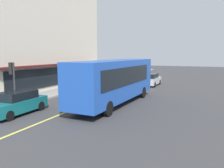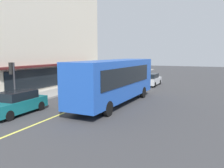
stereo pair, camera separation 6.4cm
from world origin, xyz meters
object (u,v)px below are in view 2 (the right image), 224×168
Objects in this scene: bus at (116,79)px; car_teal at (17,103)px; car_silver at (151,80)px; traffic_light at (12,73)px.

bus is 7.45m from car_teal.
bus is 2.60× the size of car_silver.
bus reaches higher than car_teal.
bus is at bearing 179.89° from car_silver.
car_teal is (-1.68, -2.00, -1.79)m from traffic_light.
car_teal is 1.00× the size of car_silver.
bus is at bearing -41.89° from car_teal.
car_teal is at bearing 164.08° from car_silver.
traffic_light is at bearing 118.72° from bus.
bus is 11.87m from car_silver.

